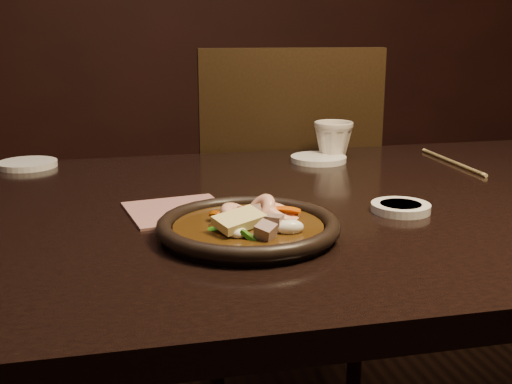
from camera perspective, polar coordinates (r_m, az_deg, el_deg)
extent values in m
cube|color=black|center=(1.15, 12.97, -1.27)|extent=(1.60, 0.90, 0.04)
cylinder|color=black|center=(1.54, -20.50, -12.66)|extent=(0.06, 0.06, 0.71)
cube|color=black|center=(1.82, 1.70, -3.32)|extent=(0.50, 0.50, 0.04)
cylinder|color=black|center=(2.12, 5.79, -7.93)|extent=(0.04, 0.04, 0.45)
cylinder|color=black|center=(1.79, 8.84, -12.46)|extent=(0.04, 0.04, 0.45)
cylinder|color=black|center=(2.06, -4.52, -8.55)|extent=(0.04, 0.04, 0.45)
cylinder|color=black|center=(1.72, -3.55, -13.46)|extent=(0.04, 0.04, 0.45)
cube|color=black|center=(1.55, 3.17, 3.66)|extent=(0.44, 0.07, 0.49)
cylinder|color=black|center=(0.90, -0.69, -3.66)|extent=(0.24, 0.24, 0.01)
torus|color=black|center=(0.90, -0.69, -2.99)|extent=(0.26, 0.26, 0.02)
cylinder|color=#331E09|center=(0.90, -0.69, -3.21)|extent=(0.21, 0.21, 0.01)
ellipsoid|color=#331E09|center=(0.90, -0.69, -3.21)|extent=(0.12, 0.11, 0.03)
torus|color=#F1B698|center=(0.90, -1.46, -2.32)|extent=(0.07, 0.07, 0.04)
torus|color=#F1B698|center=(0.94, 0.32, -1.85)|extent=(0.06, 0.06, 0.05)
torus|color=#F1B698|center=(0.93, 2.33, -2.10)|extent=(0.07, 0.07, 0.04)
cube|color=gray|center=(0.92, -0.52, -2.40)|extent=(0.03, 0.04, 0.03)
cube|color=gray|center=(0.83, 0.85, -3.54)|extent=(0.03, 0.04, 0.03)
cube|color=gray|center=(0.87, -1.34, -2.84)|extent=(0.03, 0.03, 0.03)
cube|color=gray|center=(0.90, -0.60, -2.23)|extent=(0.03, 0.03, 0.02)
cube|color=gray|center=(0.90, -0.14, -2.05)|extent=(0.03, 0.03, 0.03)
cube|color=gray|center=(0.90, -0.71, -2.00)|extent=(0.03, 0.03, 0.03)
cube|color=gray|center=(0.87, 1.58, -2.73)|extent=(0.03, 0.03, 0.02)
cylinder|color=#DA5906|center=(0.89, -0.81, -2.68)|extent=(0.04, 0.03, 0.04)
cylinder|color=#DA5906|center=(0.93, 2.79, -1.65)|extent=(0.05, 0.05, 0.03)
cylinder|color=#DA5906|center=(0.91, -0.99, -1.97)|extent=(0.03, 0.04, 0.04)
cylinder|color=#DA5906|center=(0.89, -2.19, -2.16)|extent=(0.05, 0.05, 0.03)
cylinder|color=#DA5906|center=(0.91, -3.07, -2.17)|extent=(0.05, 0.05, 0.03)
cube|color=#276112|center=(0.84, -0.32, -4.21)|extent=(0.03, 0.03, 0.02)
cube|color=#276112|center=(0.88, 1.73, -2.88)|extent=(0.02, 0.04, 0.03)
cube|color=#276112|center=(0.88, -1.51, -2.90)|extent=(0.02, 0.04, 0.01)
cube|color=#276112|center=(0.89, -0.70, -2.75)|extent=(0.03, 0.03, 0.02)
cube|color=#276112|center=(0.87, -3.22, -3.32)|extent=(0.04, 0.03, 0.02)
cube|color=#276112|center=(0.89, 1.73, -2.50)|extent=(0.03, 0.03, 0.02)
ellipsoid|color=white|center=(0.88, -1.44, -2.84)|extent=(0.03, 0.03, 0.02)
ellipsoid|color=white|center=(0.89, -0.33, -2.72)|extent=(0.03, 0.03, 0.02)
ellipsoid|color=white|center=(0.90, -0.47, -2.21)|extent=(0.03, 0.02, 0.02)
ellipsoid|color=white|center=(0.87, 1.88, -2.92)|extent=(0.03, 0.03, 0.02)
ellipsoid|color=white|center=(0.85, -1.71, -3.53)|extent=(0.03, 0.04, 0.02)
ellipsoid|color=white|center=(0.90, -1.32, -2.75)|extent=(0.03, 0.03, 0.02)
ellipsoid|color=white|center=(0.86, 3.07, -3.17)|extent=(0.04, 0.02, 0.02)
cube|color=#EBDA8C|center=(0.86, -1.50, -2.51)|extent=(0.08, 0.06, 0.03)
cylinder|color=white|center=(1.04, 12.73, -1.36)|extent=(0.09, 0.09, 0.01)
cylinder|color=white|center=(1.42, -19.65, 2.35)|extent=(0.12, 0.12, 0.01)
cylinder|color=white|center=(1.40, 5.57, 2.95)|extent=(0.12, 0.12, 0.01)
imported|color=beige|center=(1.44, 6.88, 4.75)|extent=(0.11, 0.11, 0.09)
cylinder|color=tan|center=(1.43, 17.16, 2.53)|extent=(0.01, 0.26, 0.01)
cylinder|color=tan|center=(1.44, 16.91, 2.64)|extent=(0.01, 0.26, 0.01)
cube|color=#935D5A|center=(1.02, -6.95, -1.66)|extent=(0.18, 0.18, 0.00)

